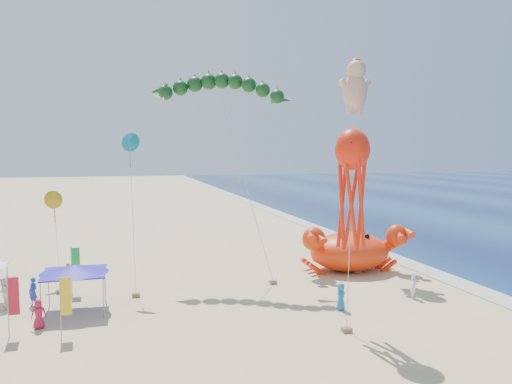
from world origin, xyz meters
TOP-DOWN VIEW (x-y plane):
  - ground at (0.00, 0.00)m, footprint 320.00×320.00m
  - foam_strip at (12.00, 0.00)m, footprint 320.00×320.00m
  - crab_inflatable at (6.27, 4.56)m, footprint 8.40×5.54m
  - dragon_kite at (-3.60, 6.48)m, footprint 10.20×6.77m
  - cherub_kite at (7.16, 5.90)m, footprint 1.96×3.12m
  - octopus_kite at (0.57, -7.01)m, footprint 1.82×1.64m
  - canopy_blue at (-13.44, -0.11)m, footprint 3.83×3.83m
  - feather_flags at (-15.91, -0.51)m, footprint 7.37×7.92m
  - beachgoers at (-13.73, -0.73)m, footprint 26.12×11.71m
  - small_kites at (-14.46, 3.12)m, footprint 9.50×12.29m

SIDE VIEW (x-z plane):
  - ground at x=0.00m, z-range 0.00..0.00m
  - foam_strip at x=12.00m, z-range 0.01..0.01m
  - beachgoers at x=-13.73m, z-range -0.08..1.81m
  - crab_inflatable at x=6.27m, z-range -0.22..3.46m
  - feather_flags at x=-15.91m, z-range 0.41..3.61m
  - canopy_blue at x=-13.44m, z-range 1.09..3.80m
  - small_kites at x=-14.46m, z-range 1.49..12.01m
  - octopus_kite at x=0.57m, z-range 2.60..12.97m
  - dragon_kite at x=-3.60m, z-range 6.22..20.93m
  - cherub_kite at x=7.16m, z-range 6.15..22.59m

